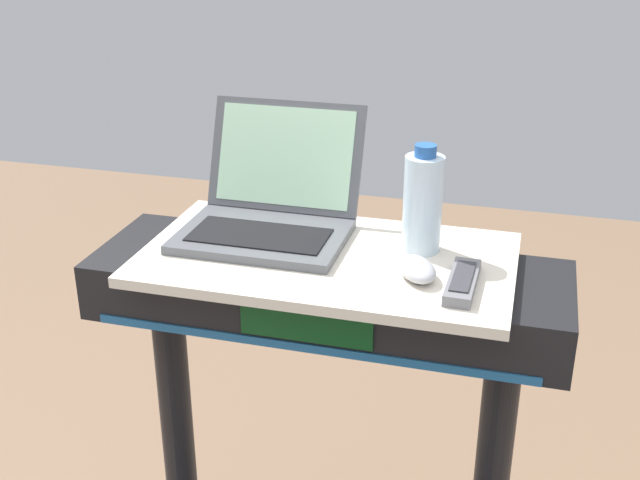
{
  "coord_description": "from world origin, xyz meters",
  "views": [
    {
      "loc": [
        0.35,
        -0.61,
        1.76
      ],
      "look_at": [
        0.0,
        0.65,
        1.19
      ],
      "focal_mm": 44.87,
      "sensor_mm": 36.0,
      "label": 1
    }
  ],
  "objects_px": {
    "computer_mouse": "(417,269)",
    "water_bottle": "(423,202)",
    "laptop": "(270,209)",
    "tv_remote": "(462,282)"
  },
  "relations": [
    {
      "from": "computer_mouse",
      "to": "water_bottle",
      "type": "distance_m",
      "value": 0.14
    },
    {
      "from": "laptop",
      "to": "tv_remote",
      "type": "relative_size",
      "value": 1.98
    },
    {
      "from": "computer_mouse",
      "to": "tv_remote",
      "type": "bearing_deg",
      "value": -39.77
    },
    {
      "from": "laptop",
      "to": "water_bottle",
      "type": "bearing_deg",
      "value": -3.66
    },
    {
      "from": "water_bottle",
      "to": "computer_mouse",
      "type": "bearing_deg",
      "value": -84.17
    },
    {
      "from": "laptop",
      "to": "water_bottle",
      "type": "relative_size",
      "value": 1.55
    },
    {
      "from": "laptop",
      "to": "water_bottle",
      "type": "distance_m",
      "value": 0.3
    },
    {
      "from": "laptop",
      "to": "computer_mouse",
      "type": "bearing_deg",
      "value": -24.36
    },
    {
      "from": "computer_mouse",
      "to": "tv_remote",
      "type": "relative_size",
      "value": 0.62
    },
    {
      "from": "computer_mouse",
      "to": "water_bottle",
      "type": "height_order",
      "value": "water_bottle"
    }
  ]
}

